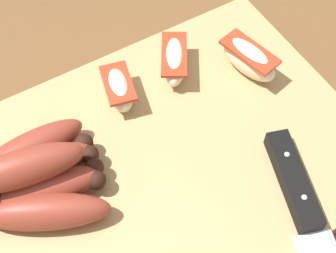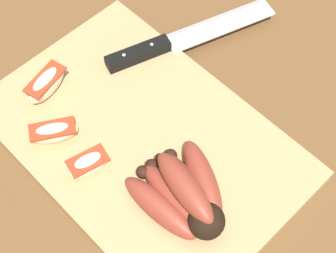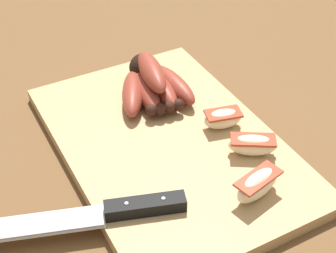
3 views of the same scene
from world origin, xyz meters
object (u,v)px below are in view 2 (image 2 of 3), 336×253
apple_wedge_near (47,84)px  apple_wedge_far (53,133)px  apple_wedge_middle (89,164)px  banana_bunch (184,195)px  chefs_knife (167,43)px

apple_wedge_near → apple_wedge_far: bearing=-31.5°
apple_wedge_near → apple_wedge_middle: apple_wedge_near is taller
apple_wedge_near → apple_wedge_middle: 0.14m
apple_wedge_middle → banana_bunch: bearing=24.9°
apple_wedge_near → apple_wedge_far: size_ratio=1.05×
chefs_knife → apple_wedge_far: apple_wedge_far is taller
apple_wedge_near → banana_bunch: bearing=4.0°
chefs_knife → apple_wedge_middle: 0.23m
banana_bunch → apple_wedge_near: banana_bunch is taller
banana_bunch → apple_wedge_far: bearing=-162.6°
apple_wedge_near → apple_wedge_middle: (0.14, -0.04, -0.00)m
chefs_knife → apple_wedge_middle: bearing=-70.4°
banana_bunch → chefs_knife: size_ratio=0.50×
apple_wedge_far → chefs_knife: bearing=92.4°
banana_bunch → apple_wedge_near: size_ratio=1.85×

